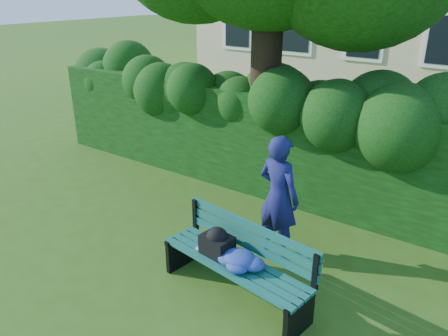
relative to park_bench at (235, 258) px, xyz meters
The scene contains 4 objects.
ground 1.35m from the park_bench, 147.50° to the left, with size 80.00×80.00×0.00m, color #355514.
hedge 3.09m from the park_bench, 110.17° to the left, with size 10.00×1.00×1.80m.
park_bench is the anchor object (origin of this frame).
man_reading 1.13m from the park_bench, 91.58° to the left, with size 0.62×0.41×1.70m, color navy.
Camera 1 is at (3.43, -4.24, 3.42)m, focal length 35.00 mm.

